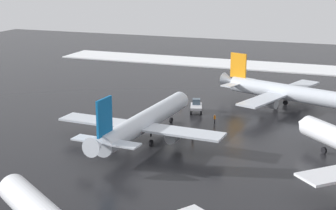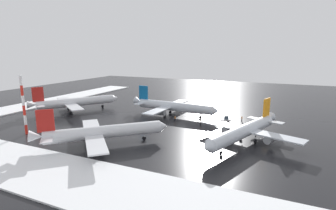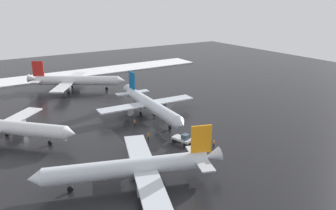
{
  "view_description": "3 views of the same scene",
  "coord_description": "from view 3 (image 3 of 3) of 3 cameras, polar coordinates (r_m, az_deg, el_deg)",
  "views": [
    {
      "loc": [
        -78.43,
        -29.51,
        27.57
      ],
      "look_at": [
        1.87,
        0.57,
        4.55
      ],
      "focal_mm": 55.0,
      "sensor_mm": 36.0,
      "label": 1
    },
    {
      "loc": [
        32.33,
        -83.02,
        23.09
      ],
      "look_at": [
        -3.84,
        -3.77,
        5.01
      ],
      "focal_mm": 28.0,
      "sensor_mm": 36.0,
      "label": 2
    },
    {
      "loc": [
        69.51,
        -39.36,
        31.52
      ],
      "look_at": [
        -0.16,
        4.96,
        4.07
      ],
      "focal_mm": 35.0,
      "sensor_mm": 36.0,
      "label": 3
    }
  ],
  "objects": [
    {
      "name": "snow_bank_left",
      "position": [
        145.49,
        -16.05,
        5.22
      ],
      "size": [
        14.0,
        116.0,
        0.34
      ],
      "primitive_type": "cube",
      "color": "white",
      "rests_on": "ground_plane"
    },
    {
      "name": "pushback_tug",
      "position": [
        73.62,
        2.64,
        -5.88
      ],
      "size": [
        5.04,
        3.42,
        2.5
      ],
      "rotation": [
        0.0,
        0.0,
        6.57
      ],
      "color": "silver",
      "rests_on": "ground_plane"
    },
    {
      "name": "airplane_parked_portside",
      "position": [
        89.61,
        -3.08,
        0.03
      ],
      "size": [
        33.98,
        28.18,
        10.09
      ],
      "rotation": [
        0.0,
        0.0,
        6.22
      ],
      "color": "silver",
      "rests_on": "ground_plane"
    },
    {
      "name": "ground_crew_beside_wing",
      "position": [
        72.96,
        7.97,
        -6.56
      ],
      "size": [
        0.36,
        0.36,
        1.71
      ],
      "rotation": [
        0.0,
        0.0,
        2.31
      ],
      "color": "black",
      "rests_on": "ground_plane"
    },
    {
      "name": "ground_plane",
      "position": [
        85.88,
        -2.74,
        -3.17
      ],
      "size": [
        240.0,
        240.0,
        0.0
      ],
      "primitive_type": "plane",
      "color": "black"
    },
    {
      "name": "airplane_distant_tail",
      "position": [
        120.05,
        -15.86,
        4.12
      ],
      "size": [
        26.04,
        30.31,
        10.24
      ],
      "rotation": [
        0.0,
        0.0,
        0.99
      ],
      "color": "silver",
      "rests_on": "ground_plane"
    },
    {
      "name": "airplane_far_rear",
      "position": [
        83.06,
        -26.31,
        -3.47
      ],
      "size": [
        26.62,
        26.2,
        10.02
      ],
      "rotation": [
        0.0,
        0.0,
        0.77
      ],
      "color": "silver",
      "rests_on": "ground_plane"
    },
    {
      "name": "ground_crew_mid_apron",
      "position": [
        84.06,
        -5.85,
        -3.03
      ],
      "size": [
        0.36,
        0.36,
        1.71
      ],
      "rotation": [
        0.0,
        0.0,
        2.66
      ],
      "color": "black",
      "rests_on": "ground_plane"
    },
    {
      "name": "ground_crew_near_tug",
      "position": [
        75.9,
        -3.46,
        -5.38
      ],
      "size": [
        0.36,
        0.36,
        1.71
      ],
      "rotation": [
        0.0,
        0.0,
        4.7
      ],
      "color": "black",
      "rests_on": "ground_plane"
    },
    {
      "name": "airplane_foreground_jet",
      "position": [
        58.15,
        -6.16,
        -10.76
      ],
      "size": [
        27.54,
        32.64,
        9.99
      ],
      "rotation": [
        0.0,
        0.0,
        4.38
      ],
      "color": "silver",
      "rests_on": "ground_plane"
    }
  ]
}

